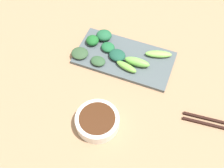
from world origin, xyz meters
TOP-DOWN VIEW (x-y plane):
  - tabletop at (0.00, 0.00)m, footprint 2.10×2.10m
  - sauce_bowl at (-0.17, -0.02)m, footprint 0.13×0.13m
  - serving_plate at (0.10, -0.01)m, footprint 0.18×0.34m
  - broccoli_leafy_0 at (0.05, 0.15)m, footprint 0.06×0.06m
  - broccoli_leafy_1 at (0.16, 0.10)m, footprint 0.07×0.07m
  - broccoli_leafy_2 at (0.09, 0.02)m, footprint 0.06×0.07m
  - broccoli_stalk_3 at (0.15, -0.12)m, footprint 0.06×0.10m
  - broccoli_stalk_4 at (0.06, -0.03)m, footprint 0.04×0.08m
  - broccoli_leafy_5 at (0.04, 0.07)m, footprint 0.05×0.06m
  - broccoli_leafy_6 at (0.12, 0.13)m, footprint 0.05×0.05m
  - broccoli_leafy_7 at (0.11, 0.06)m, footprint 0.06×0.06m
  - broccoli_stalk_8 at (0.08, -0.06)m, footprint 0.03×0.09m
  - chopsticks at (-0.04, -0.37)m, footprint 0.05×0.23m

SIDE VIEW (x-z plane):
  - tabletop at x=0.00m, z-range 0.00..0.02m
  - chopsticks at x=-0.04m, z-range 0.02..0.03m
  - serving_plate at x=0.10m, z-range 0.02..0.03m
  - broccoli_leafy_5 at x=0.04m, z-range 0.03..0.05m
  - broccoli_leafy_0 at x=0.05m, z-range 0.03..0.05m
  - sauce_bowl at x=-0.17m, z-range 0.02..0.06m
  - broccoli_stalk_3 at x=0.15m, z-range 0.03..0.05m
  - broccoli_stalk_4 at x=0.06m, z-range 0.03..0.05m
  - broccoli_leafy_7 at x=0.11m, z-range 0.03..0.05m
  - broccoli_leafy_2 at x=0.09m, z-range 0.03..0.06m
  - broccoli_stalk_8 at x=0.08m, z-range 0.03..0.06m
  - broccoli_leafy_6 at x=0.12m, z-range 0.03..0.06m
  - broccoli_leafy_1 at x=0.16m, z-range 0.03..0.06m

